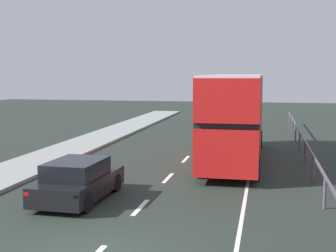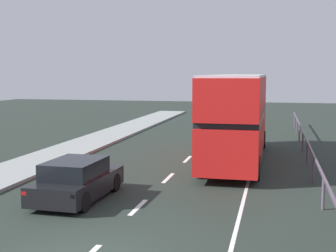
% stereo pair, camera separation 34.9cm
% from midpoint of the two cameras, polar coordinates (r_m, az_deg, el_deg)
% --- Properties ---
extents(lane_paint_markings, '(3.37, 46.00, 0.01)m').
position_cam_midpoint_polar(lane_paint_markings, '(19.27, 5.69, -6.36)').
color(lane_paint_markings, silver).
rests_on(lane_paint_markings, ground).
extents(bridge_side_railing, '(0.10, 42.00, 1.07)m').
position_cam_midpoint_polar(bridge_side_railing, '(19.27, 16.78, -3.96)').
color(bridge_side_railing, '#564759').
rests_on(bridge_side_railing, ground).
extents(double_decker_bus_red, '(2.56, 11.27, 4.19)m').
position_cam_midpoint_polar(double_decker_bus_red, '(22.90, 7.78, 1.33)').
color(double_decker_bus_red, red).
rests_on(double_decker_bus_red, ground).
extents(hatchback_car_near, '(1.94, 4.14, 1.39)m').
position_cam_midpoint_polar(hatchback_car_near, '(16.18, -11.46, -6.55)').
color(hatchback_car_near, black).
rests_on(hatchback_car_near, ground).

